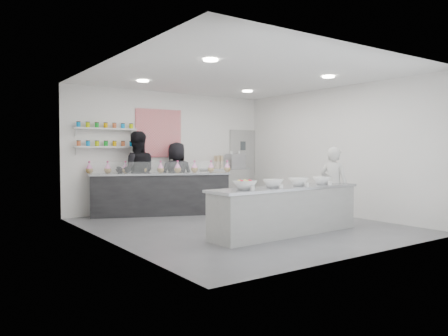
# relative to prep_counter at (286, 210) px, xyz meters

# --- Properties ---
(floor) EXTENTS (6.00, 6.00, 0.00)m
(floor) POSITION_rel_prep_counter_xyz_m (-0.12, 1.16, -0.43)
(floor) COLOR #515156
(floor) RESTS_ON ground
(ceiling) EXTENTS (6.00, 6.00, 0.00)m
(ceiling) POSITION_rel_prep_counter_xyz_m (-0.12, 1.16, 2.57)
(ceiling) COLOR white
(ceiling) RESTS_ON floor
(back_wall) EXTENTS (5.50, 0.00, 5.50)m
(back_wall) POSITION_rel_prep_counter_xyz_m (-0.12, 4.16, 1.07)
(back_wall) COLOR white
(back_wall) RESTS_ON floor
(left_wall) EXTENTS (0.00, 6.00, 6.00)m
(left_wall) POSITION_rel_prep_counter_xyz_m (-2.87, 1.16, 1.07)
(left_wall) COLOR white
(left_wall) RESTS_ON floor
(right_wall) EXTENTS (0.00, 6.00, 6.00)m
(right_wall) POSITION_rel_prep_counter_xyz_m (2.63, 1.16, 1.07)
(right_wall) COLOR white
(right_wall) RESTS_ON floor
(back_door) EXTENTS (0.88, 0.04, 2.10)m
(back_door) POSITION_rel_prep_counter_xyz_m (2.18, 4.13, 0.62)
(back_door) COLOR #9A9A97
(back_door) RESTS_ON floor
(pattern_panel) EXTENTS (1.25, 0.03, 1.20)m
(pattern_panel) POSITION_rel_prep_counter_xyz_m (-0.47, 4.14, 1.52)
(pattern_panel) COLOR red
(pattern_panel) RESTS_ON back_wall
(jar_shelf_lower) EXTENTS (1.45, 0.22, 0.04)m
(jar_shelf_lower) POSITION_rel_prep_counter_xyz_m (-1.87, 4.06, 1.17)
(jar_shelf_lower) COLOR silver
(jar_shelf_lower) RESTS_ON back_wall
(jar_shelf_upper) EXTENTS (1.45, 0.22, 0.04)m
(jar_shelf_upper) POSITION_rel_prep_counter_xyz_m (-1.87, 4.06, 1.59)
(jar_shelf_upper) COLOR silver
(jar_shelf_upper) RESTS_ON back_wall
(preserve_jars) EXTENTS (1.45, 0.10, 0.56)m
(preserve_jars) POSITION_rel_prep_counter_xyz_m (-1.87, 4.04, 1.45)
(preserve_jars) COLOR #CC5F32
(preserve_jars) RESTS_ON jar_shelf_lower
(downlight_0) EXTENTS (0.24, 0.24, 0.02)m
(downlight_0) POSITION_rel_prep_counter_xyz_m (-1.52, 0.16, 2.55)
(downlight_0) COLOR white
(downlight_0) RESTS_ON ceiling
(downlight_1) EXTENTS (0.24, 0.24, 0.02)m
(downlight_1) POSITION_rel_prep_counter_xyz_m (1.28, 0.16, 2.55)
(downlight_1) COLOR white
(downlight_1) RESTS_ON ceiling
(downlight_2) EXTENTS (0.24, 0.24, 0.02)m
(downlight_2) POSITION_rel_prep_counter_xyz_m (-1.52, 2.76, 2.55)
(downlight_2) COLOR white
(downlight_2) RESTS_ON ceiling
(downlight_3) EXTENTS (0.24, 0.24, 0.02)m
(downlight_3) POSITION_rel_prep_counter_xyz_m (1.28, 2.76, 2.55)
(downlight_3) COLOR white
(downlight_3) RESTS_ON ceiling
(prep_counter) EXTENTS (3.19, 0.84, 0.86)m
(prep_counter) POSITION_rel_prep_counter_xyz_m (0.00, 0.00, 0.00)
(prep_counter) COLOR #989894
(prep_counter) RESTS_ON floor
(back_bar) EXTENTS (3.17, 1.78, 0.99)m
(back_bar) POSITION_rel_prep_counter_xyz_m (-0.79, 3.41, 0.06)
(back_bar) COLOR black
(back_bar) RESTS_ON floor
(sneeze_guard) EXTENTS (2.91, 1.23, 0.27)m
(sneeze_guard) POSITION_rel_prep_counter_xyz_m (-0.90, 3.15, 0.69)
(sneeze_guard) COLOR white
(sneeze_guard) RESTS_ON back_bar
(espresso_ledge) EXTENTS (1.39, 0.44, 1.03)m
(espresso_ledge) POSITION_rel_prep_counter_xyz_m (1.43, 3.94, 0.09)
(espresso_ledge) COLOR #989894
(espresso_ledge) RESTS_ON floor
(espresso_machine) EXTENTS (0.48, 0.33, 0.37)m
(espresso_machine) POSITION_rel_prep_counter_xyz_m (1.78, 3.94, 0.79)
(espresso_machine) COLOR #93969E
(espresso_machine) RESTS_ON espresso_ledge
(cup_stacks) EXTENTS (0.24, 0.24, 0.35)m
(cup_stacks) POSITION_rel_prep_counter_xyz_m (1.22, 3.94, 0.78)
(cup_stacks) COLOR tan
(cup_stacks) RESTS_ON espresso_ledge
(prep_bowls) EXTENTS (2.33, 0.55, 0.15)m
(prep_bowls) POSITION_rel_prep_counter_xyz_m (0.00, 0.00, 0.51)
(prep_bowls) COLOR white
(prep_bowls) RESTS_ON prep_counter
(label_cards) EXTENTS (2.01, 0.04, 0.07)m
(label_cards) POSITION_rel_prep_counter_xyz_m (-0.02, -0.50, 0.47)
(label_cards) COLOR white
(label_cards) RESTS_ON prep_counter
(cookie_bags) EXTENTS (3.16, 1.45, 0.28)m
(cookie_bags) POSITION_rel_prep_counter_xyz_m (-0.79, 3.41, 0.70)
(cookie_bags) COLOR #FF81D5
(cookie_bags) RESTS_ON back_bar
(woman_prep) EXTENTS (0.53, 0.66, 1.59)m
(woman_prep) POSITION_rel_prep_counter_xyz_m (1.48, 0.16, 0.36)
(woman_prep) COLOR beige
(woman_prep) RESTS_ON floor
(staff_left) EXTENTS (1.14, 1.00, 1.97)m
(staff_left) POSITION_rel_prep_counter_xyz_m (-1.25, 3.76, 0.55)
(staff_left) COLOR black
(staff_left) RESTS_ON floor
(staff_right) EXTENTS (0.97, 0.78, 1.73)m
(staff_right) POSITION_rel_prep_counter_xyz_m (-0.17, 3.76, 0.43)
(staff_right) COLOR black
(staff_right) RESTS_ON floor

